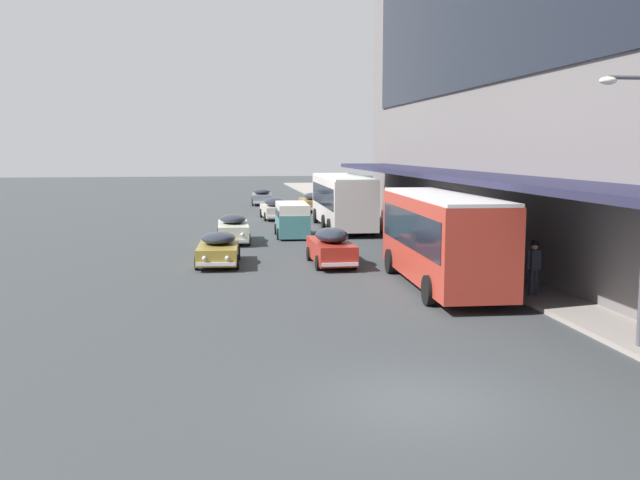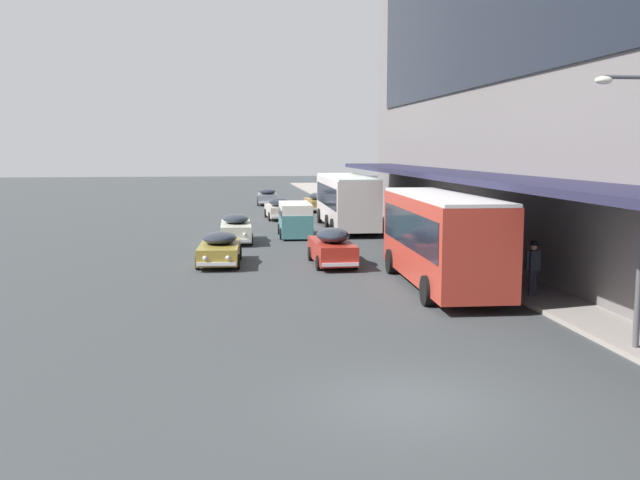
{
  "view_description": "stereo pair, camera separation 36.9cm",
  "coord_description": "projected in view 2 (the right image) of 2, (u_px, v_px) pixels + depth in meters",
  "views": [
    {
      "loc": [
        -4.08,
        -13.45,
        5.09
      ],
      "look_at": [
        0.03,
        14.07,
        1.52
      ],
      "focal_mm": 40.0,
      "sensor_mm": 36.0,
      "label": 1
    },
    {
      "loc": [
        -3.71,
        -13.5,
        5.09
      ],
      "look_at": [
        0.03,
        14.07,
        1.52
      ],
      "focal_mm": 40.0,
      "sensor_mm": 36.0,
      "label": 2
    }
  ],
  "objects": [
    {
      "name": "sedan_trailing_mid",
      "position": [
        279.0,
        208.0,
        51.81
      ],
      "size": [
        1.88,
        4.77,
        1.59
      ],
      "color": "beige",
      "rests_on": "ground"
    },
    {
      "name": "transit_bus_kerbside_front",
      "position": [
        441.0,
        235.0,
        26.01
      ],
      "size": [
        3.02,
        9.53,
        3.45
      ],
      "color": "#B03427",
      "rests_on": "ground"
    },
    {
      "name": "sedan_far_back",
      "position": [
        318.0,
        202.0,
        58.46
      ],
      "size": [
        1.9,
        4.87,
        1.52
      ],
      "color": "olive",
      "rests_on": "ground"
    },
    {
      "name": "sedan_oncoming_rear",
      "position": [
        220.0,
        248.0,
        31.53
      ],
      "size": [
        2.03,
        4.58,
        1.42
      ],
      "color": "olive",
      "rests_on": "ground"
    },
    {
      "name": "transit_bus_kerbside_rear",
      "position": [
        346.0,
        199.0,
        45.35
      ],
      "size": [
        3.02,
        11.14,
        3.38
      ],
      "color": "beige",
      "rests_on": "ground"
    },
    {
      "name": "sedan_lead_mid",
      "position": [
        236.0,
        228.0,
        38.99
      ],
      "size": [
        1.79,
        4.69,
        1.53
      ],
      "color": "beige",
      "rests_on": "ground"
    },
    {
      "name": "sedan_second_mid",
      "position": [
        332.0,
        247.0,
        31.29
      ],
      "size": [
        1.77,
        4.58,
        1.67
      ],
      "color": "#A5261C",
      "rests_on": "ground"
    },
    {
      "name": "ground",
      "position": [
        412.0,
        402.0,
        14.41
      ],
      "size": [
        240.0,
        240.0,
        0.0
      ],
      "primitive_type": "plane",
      "color": "#363A3C"
    },
    {
      "name": "street_lamp",
      "position": [
        638.0,
        191.0,
        17.34
      ],
      "size": [
        1.5,
        0.28,
        6.73
      ],
      "color": "#4C4C51",
      "rests_on": "sidewalk_kerb"
    },
    {
      "name": "vw_van",
      "position": [
        295.0,
        218.0,
        41.51
      ],
      "size": [
        2.01,
        4.6,
        1.96
      ],
      "color": "teal",
      "rests_on": "ground"
    },
    {
      "name": "sedan_oncoming_front",
      "position": [
        267.0,
        197.0,
        65.09
      ],
      "size": [
        2.01,
        4.48,
        1.48
      ],
      "color": "gray",
      "rests_on": "ground"
    },
    {
      "name": "pedestrian_at_kerb",
      "position": [
        533.0,
        266.0,
        24.01
      ],
      "size": [
        0.6,
        0.35,
        1.86
      ],
      "color": "#2C303D",
      "rests_on": "sidewalk_kerb"
    }
  ]
}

